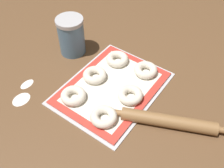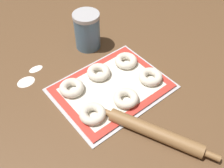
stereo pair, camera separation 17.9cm
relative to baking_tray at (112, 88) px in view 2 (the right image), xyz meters
The scene contains 13 objects.
ground_plane 0.01m from the baking_tray, 94.27° to the left, with size 2.80×2.80×0.00m, color brown.
baking_tray is the anchor object (origin of this frame).
baking_mat 0.01m from the baking_tray, 90.00° to the right, with size 0.40×0.30×0.00m.
bagel_front_left 0.16m from the baking_tray, 154.75° to the right, with size 0.09×0.09×0.03m.
bagel_front_center 0.09m from the baking_tray, 94.09° to the right, with size 0.09×0.09×0.03m.
bagel_front_right 0.16m from the baking_tray, 24.79° to the right, with size 0.09×0.09×0.03m.
bagel_back_left 0.15m from the baking_tray, 148.34° to the left, with size 0.09×0.09×0.03m.
bagel_back_center 0.09m from the baking_tray, 92.79° to the left, with size 0.09×0.09×0.03m.
bagel_back_right 0.15m from the baking_tray, 27.06° to the left, with size 0.09×0.09×0.03m.
flour_canister 0.30m from the baking_tray, 73.12° to the left, with size 0.11×0.11×0.17m.
rolling_pin 0.26m from the baking_tray, 95.69° to the right, with size 0.19×0.39×0.05m.
flour_patch_near 0.34m from the baking_tray, 121.80° to the left, with size 0.06×0.04×0.00m.
flour_patch_far 0.34m from the baking_tray, 134.90° to the left, with size 0.07×0.06×0.00m.
Camera 2 is at (-0.43, -0.54, 0.76)m, focal length 42.00 mm.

